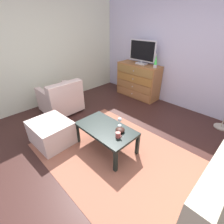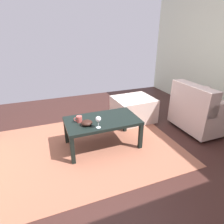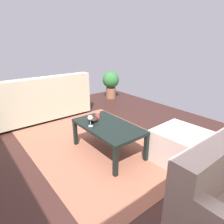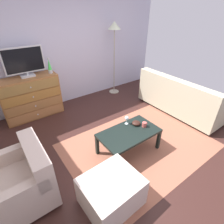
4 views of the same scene
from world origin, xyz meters
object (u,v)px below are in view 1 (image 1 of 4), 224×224
at_px(wine_glass, 120,120).
at_px(mug, 118,135).
at_px(bowl_decorative, 120,130).
at_px(tv, 142,52).
at_px(dresser, 138,81).
at_px(ottoman, 51,132).
at_px(coffee_table, 106,130).
at_px(lava_lamp, 156,62).
at_px(armchair, 61,99).

height_order(wine_glass, mug, wine_glass).
relative_size(mug, bowl_decorative, 0.77).
relative_size(wine_glass, bowl_decorative, 1.06).
relative_size(tv, wine_glass, 4.96).
xyz_separation_m(dresser, tv, (0.05, 0.02, 0.78)).
relative_size(wine_glass, ottoman, 0.22).
distance_m(dresser, coffee_table, 2.39).
xyz_separation_m(mug, bowl_decorative, (-0.07, 0.13, -0.01)).
bearing_deg(wine_glass, ottoman, -138.74).
distance_m(wine_glass, mug, 0.32).
bearing_deg(bowl_decorative, coffee_table, -159.90).
relative_size(dresser, ottoman, 1.75).
height_order(lava_lamp, ottoman, lava_lamp).
xyz_separation_m(lava_lamp, ottoman, (-0.32, -2.73, -0.86)).
xyz_separation_m(tv, bowl_decorative, (1.18, -2.11, -0.80)).
bearing_deg(wine_glass, mug, -51.60).
bearing_deg(tv, dresser, -153.49).
xyz_separation_m(coffee_table, ottoman, (-0.80, -0.60, -0.15)).
bearing_deg(bowl_decorative, ottoman, -146.62).
height_order(lava_lamp, mug, lava_lamp).
distance_m(lava_lamp, armchair, 2.46).
relative_size(lava_lamp, coffee_table, 0.33).
bearing_deg(dresser, lava_lamp, -4.86).
bearing_deg(coffee_table, bowl_decorative, 20.10).
relative_size(lava_lamp, bowl_decorative, 2.23).
distance_m(mug, bowl_decorative, 0.15).
xyz_separation_m(tv, armchair, (-0.74, -2.07, -0.92)).
relative_size(dresser, mug, 10.72).
bearing_deg(mug, bowl_decorative, 120.71).
height_order(dresser, mug, dresser).
relative_size(coffee_table, armchair, 1.25).
xyz_separation_m(dresser, coffee_table, (0.99, -2.18, -0.10)).
relative_size(coffee_table, ottoman, 1.45).
distance_m(tv, bowl_decorative, 2.55).
xyz_separation_m(dresser, lava_lamp, (0.51, -0.04, 0.61)).
height_order(armchair, ottoman, armchair).
height_order(coffee_table, bowl_decorative, bowl_decorative).
bearing_deg(wine_glass, dresser, 119.36).
xyz_separation_m(tv, wine_glass, (1.06, -1.99, -0.72)).
bearing_deg(mug, armchair, 175.33).
height_order(wine_glass, armchair, armchair).
xyz_separation_m(coffee_table, armchair, (-1.68, 0.12, -0.04)).
height_order(lava_lamp, coffee_table, lava_lamp).
bearing_deg(wine_glass, armchair, -177.36).
distance_m(dresser, lava_lamp, 0.80).
bearing_deg(dresser, ottoman, -86.11).
distance_m(tv, lava_lamp, 0.50).
distance_m(bowl_decorative, armchair, 1.93).
height_order(bowl_decorative, ottoman, bowl_decorative).
bearing_deg(tv, mug, -60.73).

